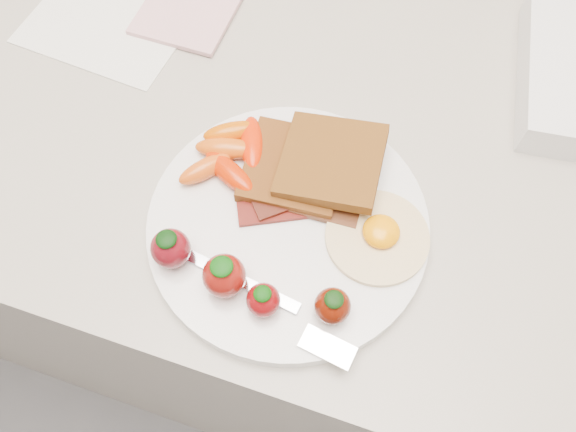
% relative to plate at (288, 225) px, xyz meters
% --- Properties ---
extents(counter, '(2.00, 0.60, 0.90)m').
position_rel_plate_xyz_m(counter, '(-0.02, 0.15, -0.46)').
color(counter, gray).
rests_on(counter, ground).
extents(plate, '(0.27, 0.27, 0.02)m').
position_rel_plate_xyz_m(plate, '(0.00, 0.00, 0.00)').
color(plate, white).
rests_on(plate, counter).
extents(toast_lower, '(0.10, 0.10, 0.01)m').
position_rel_plate_xyz_m(toast_lower, '(-0.01, 0.05, 0.02)').
color(toast_lower, '#442604').
rests_on(toast_lower, plate).
extents(toast_upper, '(0.10, 0.10, 0.02)m').
position_rel_plate_xyz_m(toast_upper, '(0.02, 0.06, 0.03)').
color(toast_upper, '#48230F').
rests_on(toast_upper, toast_lower).
extents(fried_egg, '(0.12, 0.12, 0.02)m').
position_rel_plate_xyz_m(fried_egg, '(0.09, 0.01, 0.01)').
color(fried_egg, beige).
rests_on(fried_egg, plate).
extents(bacon_strips, '(0.12, 0.09, 0.01)m').
position_rel_plate_xyz_m(bacon_strips, '(0.01, 0.02, 0.01)').
color(bacon_strips, '#48060A').
rests_on(bacon_strips, plate).
extents(baby_carrots, '(0.09, 0.11, 0.02)m').
position_rel_plate_xyz_m(baby_carrots, '(-0.08, 0.05, 0.02)').
color(baby_carrots, '#CE520C').
rests_on(baby_carrots, plate).
extents(strawberries, '(0.19, 0.05, 0.05)m').
position_rel_plate_xyz_m(strawberries, '(-0.02, -0.08, 0.03)').
color(strawberries, '#610B13').
rests_on(strawberries, plate).
extents(fork, '(0.17, 0.06, 0.00)m').
position_rel_plate_xyz_m(fork, '(0.02, -0.09, 0.01)').
color(fork, '#B0B6C6').
rests_on(fork, plate).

